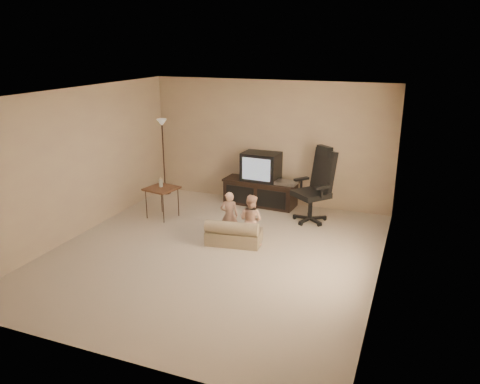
# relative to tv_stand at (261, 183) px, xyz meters

# --- Properties ---
(floor) EXTENTS (5.50, 5.50, 0.00)m
(floor) POSITION_rel_tv_stand_xyz_m (0.08, -2.49, -0.45)
(floor) COLOR beige
(floor) RESTS_ON ground
(room_shell) EXTENTS (5.50, 5.50, 5.50)m
(room_shell) POSITION_rel_tv_stand_xyz_m (0.08, -2.49, 1.07)
(room_shell) COLOR silver
(room_shell) RESTS_ON floor
(tv_stand) EXTENTS (1.54, 0.65, 1.09)m
(tv_stand) POSITION_rel_tv_stand_xyz_m (0.00, 0.00, 0.00)
(tv_stand) COLOR black
(tv_stand) RESTS_ON floor
(office_chair) EXTENTS (0.91, 0.91, 1.41)m
(office_chair) POSITION_rel_tv_stand_xyz_m (1.23, -0.51, 0.05)
(office_chair) COLOR black
(office_chair) RESTS_ON floor
(side_table) EXTENTS (0.63, 0.63, 0.80)m
(side_table) POSITION_rel_tv_stand_xyz_m (-1.50, -1.38, 0.12)
(side_table) COLOR brown
(side_table) RESTS_ON floor
(floor_lamp) EXTENTS (0.26, 0.26, 1.64)m
(floor_lamp) POSITION_rel_tv_stand_xyz_m (-2.22, -0.05, 0.75)
(floor_lamp) COLOR black
(floor_lamp) RESTS_ON floor
(child_sofa) EXTENTS (0.95, 0.62, 0.43)m
(child_sofa) POSITION_rel_tv_stand_xyz_m (0.23, -2.06, -0.28)
(child_sofa) COLOR gray
(child_sofa) RESTS_ON floor
(toddler_left) EXTENTS (0.36, 0.31, 0.83)m
(toddler_left) POSITION_rel_tv_stand_xyz_m (0.08, -1.86, -0.04)
(toddler_left) COLOR tan
(toddler_left) RESTS_ON floor
(toddler_right) EXTENTS (0.46, 0.32, 0.86)m
(toddler_right) POSITION_rel_tv_stand_xyz_m (0.49, -1.95, -0.02)
(toddler_right) COLOR tan
(toddler_right) RESTS_ON floor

